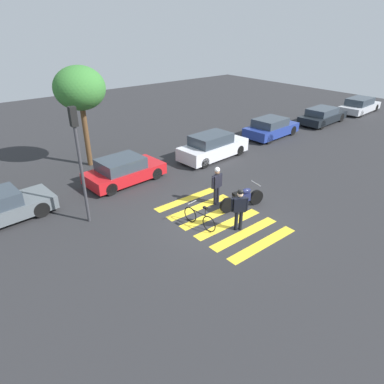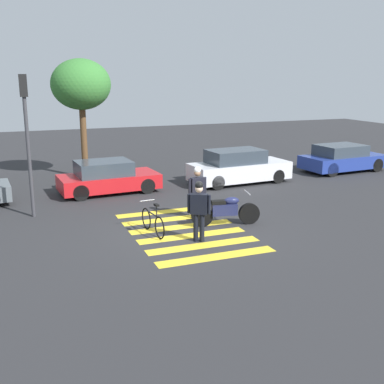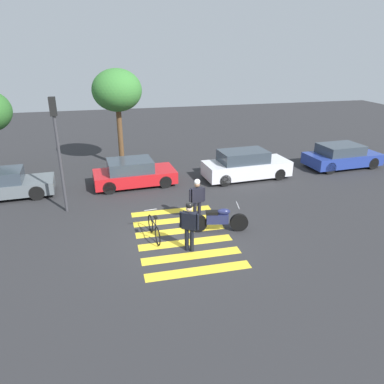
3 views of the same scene
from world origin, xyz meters
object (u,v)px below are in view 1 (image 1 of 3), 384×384
object	(u,v)px
traffic_light_pole	(78,149)
car_red_convertible	(124,171)
leaning_bicycle	(200,218)
car_silver_sedan	(360,106)
car_white_van	(213,147)
car_black_suv	(322,116)
car_blue_hatchback	(271,128)
police_motorcycle	(242,199)
officer_by_motorcycle	(217,183)
officer_on_foot	(239,207)

from	to	relation	value
traffic_light_pole	car_red_convertible	bearing A→B (deg)	38.94
leaning_bicycle	car_silver_sedan	size ratio (longest dim) A/B	0.35
car_white_van	car_black_suv	distance (m)	11.85
leaning_bicycle	car_silver_sedan	distance (m)	23.74
car_blue_hatchback	car_silver_sedan	world-z (taller)	car_blue_hatchback
leaning_bicycle	traffic_light_pole	world-z (taller)	traffic_light_pole
car_blue_hatchback	police_motorcycle	bearing A→B (deg)	-147.34
car_white_van	car_black_suv	world-z (taller)	car_white_van
car_black_suv	traffic_light_pole	distance (m)	20.84
leaning_bicycle	officer_by_motorcycle	xyz separation A→B (m)	(1.83, 1.00, 0.63)
car_blue_hatchback	car_black_suv	size ratio (longest dim) A/B	0.91
car_red_convertible	car_white_van	xyz separation A→B (m)	(5.71, -0.33, 0.08)
car_blue_hatchback	car_silver_sedan	distance (m)	11.67
leaning_bicycle	traffic_light_pole	size ratio (longest dim) A/B	0.36
officer_by_motorcycle	traffic_light_pole	distance (m)	5.88
officer_on_foot	car_white_van	bearing A→B (deg)	55.03
car_black_suv	car_white_van	bearing A→B (deg)	-179.13
car_red_convertible	car_white_van	bearing A→B (deg)	-3.31
leaning_bicycle	car_red_convertible	xyz separation A→B (m)	(-0.21, 5.61, 0.25)
leaning_bicycle	car_red_convertible	distance (m)	5.62
car_silver_sedan	police_motorcycle	bearing A→B (deg)	-165.38
police_motorcycle	officer_by_motorcycle	bearing A→B (deg)	118.00
officer_by_motorcycle	car_blue_hatchback	size ratio (longest dim) A/B	0.41
police_motorcycle	car_white_van	xyz separation A→B (m)	(3.12, 5.30, 0.23)
leaning_bicycle	officer_on_foot	world-z (taller)	officer_on_foot
officer_by_motorcycle	leaning_bicycle	bearing A→B (deg)	-151.29
car_red_convertible	car_black_suv	size ratio (longest dim) A/B	0.86
officer_on_foot	car_white_van	world-z (taller)	officer_on_foot
traffic_light_pole	car_white_van	bearing A→B (deg)	13.55
police_motorcycle	car_black_suv	size ratio (longest dim) A/B	0.47
car_red_convertible	car_silver_sedan	bearing A→B (deg)	-0.55
leaning_bicycle	car_red_convertible	world-z (taller)	car_red_convertible
police_motorcycle	car_white_van	world-z (taller)	car_white_van
officer_by_motorcycle	police_motorcycle	bearing A→B (deg)	-62.00
officer_on_foot	officer_by_motorcycle	size ratio (longest dim) A/B	1.01
car_white_van	car_silver_sedan	xyz separation A→B (m)	(17.62, 0.11, -0.08)
car_white_van	traffic_light_pole	bearing A→B (deg)	-166.45
officer_on_foot	car_red_convertible	world-z (taller)	officer_on_foot
leaning_bicycle	car_blue_hatchback	world-z (taller)	car_blue_hatchback
car_red_convertible	car_black_suv	bearing A→B (deg)	-0.49
car_white_van	traffic_light_pole	xyz separation A→B (m)	(-8.71, -2.10, 2.39)
traffic_light_pole	car_blue_hatchback	bearing A→B (deg)	10.11
officer_by_motorcycle	car_silver_sedan	world-z (taller)	officer_by_motorcycle
police_motorcycle	leaning_bicycle	distance (m)	2.38
car_black_suv	leaning_bicycle	bearing A→B (deg)	-162.54
leaning_bicycle	officer_on_foot	distance (m)	1.64
police_motorcycle	officer_by_motorcycle	distance (m)	1.28
officer_on_foot	officer_by_motorcycle	xyz separation A→B (m)	(0.80, 2.12, -0.01)
car_silver_sedan	officer_on_foot	bearing A→B (deg)	-163.61
traffic_light_pole	leaning_bicycle	bearing A→B (deg)	-44.66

